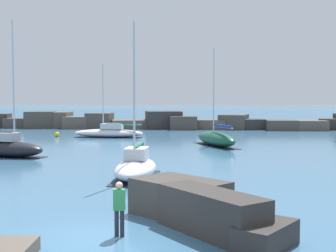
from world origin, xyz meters
The scene contains 10 objects.
ground_plane centered at (0.00, 0.00, 0.00)m, with size 600.00×600.00×0.00m, color #3D6B8E.
open_sea_beyond centered at (0.00, 113.21, 0.00)m, with size 400.00×116.00×0.01m.
breakwater_jetty centered at (-1.41, 53.26, 1.00)m, with size 67.41×7.25×2.54m.
foreground_rocks centered at (1.32, 0.78, 0.58)m, with size 13.03×9.00×1.43m.
sailboat_moored_0 centered at (3.64, 29.13, 0.68)m, with size 4.60×7.54×9.16m.
sailboat_moored_3 centered at (-11.98, 19.43, 0.71)m, with size 6.05×3.45×10.27m.
sailboat_moored_4 centered at (-8.41, 37.50, 0.57)m, with size 8.14×2.45×8.25m.
sailboat_moored_5 centered at (-0.92, 11.09, 0.62)m, with size 2.20×5.67×8.58m.
mooring_buoy_orange_near centered at (-14.56, 37.69, 0.29)m, with size 0.58×0.58×0.78m.
person_on_rocks centered at (0.37, 0.09, 1.01)m, with size 0.36×0.23×1.79m.
Camera 1 is at (3.35, -14.49, 4.46)m, focal length 50.00 mm.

